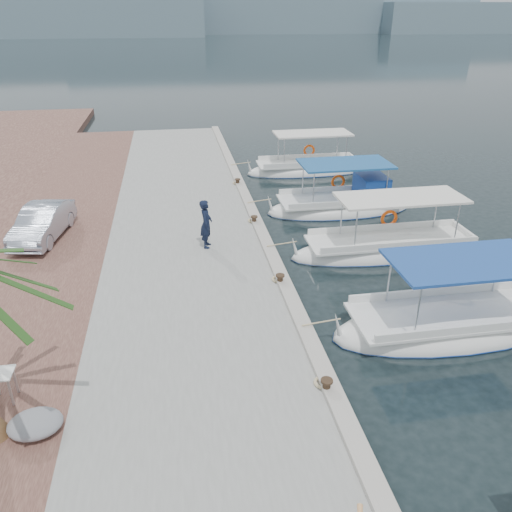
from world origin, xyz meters
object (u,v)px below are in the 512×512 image
(fishing_caique_c, at_px, (389,250))
(parked_car, at_px, (42,223))
(fishing_caique_b, at_px, (448,327))
(fisherman, at_px, (206,224))
(fishing_caique_d, at_px, (341,206))
(fishing_caique_e, at_px, (308,170))

(fishing_caique_c, relative_size, parked_car, 2.04)
(fishing_caique_c, bearing_deg, parked_car, 169.21)
(fishing_caique_b, distance_m, parked_car, 14.52)
(fisherman, distance_m, parked_car, 6.25)
(fisherman, bearing_deg, parked_car, 83.82)
(fishing_caique_d, distance_m, fisherman, 7.60)
(fisherman, xyz_separation_m, parked_car, (-5.99, 1.78, -0.27))
(fishing_caique_b, height_order, fishing_caique_c, same)
(fisherman, bearing_deg, fishing_caique_c, -85.11)
(fishing_caique_b, bearing_deg, fishing_caique_c, 85.46)
(fishing_caique_c, distance_m, fishing_caique_e, 10.63)
(fishing_caique_c, xyz_separation_m, fishing_caique_d, (-0.41, 4.58, 0.07))
(fishing_caique_b, bearing_deg, fisherman, 138.10)
(fishing_caique_c, xyz_separation_m, parked_car, (-12.79, 2.44, 0.99))
(fishing_caique_c, bearing_deg, fishing_caique_e, 91.85)
(fishing_caique_b, relative_size, parked_car, 1.82)
(fishing_caique_e, height_order, fisherman, fisherman)
(fishing_caique_e, xyz_separation_m, parked_car, (-12.45, -8.19, 0.99))
(fishing_caique_d, relative_size, fisherman, 3.72)
(fishing_caique_b, relative_size, fisherman, 3.84)
(fishing_caique_c, xyz_separation_m, fisherman, (-6.80, 0.65, 1.27))
(fishing_caique_e, distance_m, fisherman, 11.95)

